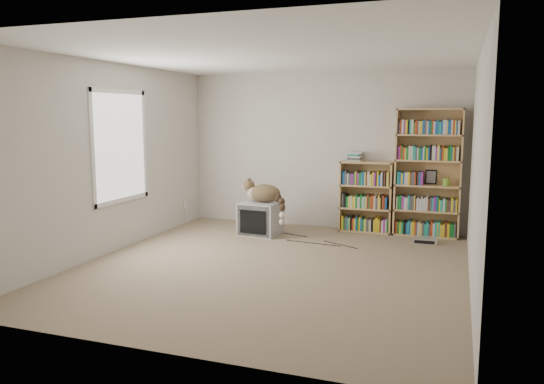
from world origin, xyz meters
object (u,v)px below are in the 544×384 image
(cat, at_px, (267,196))
(dvd_player, at_px, (425,240))
(bookcase_short, at_px, (366,199))
(crt_tv, at_px, (261,218))
(bookcase_tall, at_px, (428,176))

(cat, xyz_separation_m, dvd_player, (2.32, 0.27, -0.57))
(bookcase_short, bearing_deg, cat, -150.91)
(crt_tv, bearing_deg, bookcase_tall, 22.34)
(cat, distance_m, bookcase_tall, 2.44)
(bookcase_tall, bearing_deg, crt_tv, -162.53)
(bookcase_short, bearing_deg, crt_tv, -153.08)
(bookcase_tall, xyz_separation_m, bookcase_short, (-0.91, -0.00, -0.40))
(crt_tv, height_order, bookcase_short, bookcase_short)
(crt_tv, relative_size, dvd_player, 1.92)
(cat, relative_size, bookcase_tall, 0.40)
(dvd_player, bearing_deg, crt_tv, -176.15)
(cat, xyz_separation_m, bookcase_short, (1.38, 0.77, -0.10))
(bookcase_tall, height_order, bookcase_short, bookcase_tall)
(crt_tv, xyz_separation_m, cat, (0.10, -0.02, 0.35))
(crt_tv, xyz_separation_m, bookcase_short, (1.48, 0.75, 0.26))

